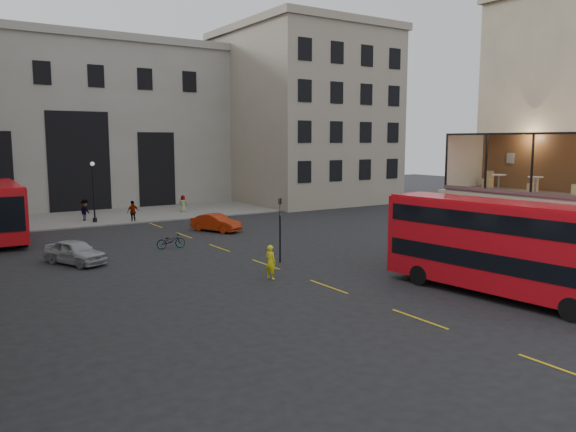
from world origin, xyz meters
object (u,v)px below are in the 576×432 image
cafe_table_mid (535,183)px  bus_near (500,243)px  car_a (75,252)px  bus_far (1,208)px  cafe_table_far (499,180)px  pedestrian_d (183,204)px  cafe_chair_d (488,182)px  bicycle (171,241)px  pedestrian_c (133,212)px  pedestrian_b (85,211)px  car_b (216,223)px  cyclist (271,262)px  traffic_light_near (280,222)px  street_lamp_b (94,196)px  cafe_chair_c (533,187)px

cafe_table_mid → bus_near: bearing=178.0°
bus_near → car_a: size_ratio=2.69×
bus_far → cafe_table_far: size_ratio=12.33×
pedestrian_d → cafe_chair_d: bearing=137.3°
car_a → bus_far: bearing=78.3°
bicycle → cafe_table_far: bearing=-142.0°
bicycle → cafe_chair_d: size_ratio=2.10×
pedestrian_c → cafe_table_far: bearing=91.6°
pedestrian_d → cafe_chair_d: size_ratio=1.95×
bus_far → pedestrian_b: size_ratio=5.27×
car_b → cyclist: cyclist is taller
car_b → bicycle: bearing=-165.1°
car_a → car_b: (12.06, 6.18, -0.03)m
bicycle → cafe_table_mid: (10.58, -19.37, 4.67)m
traffic_light_near → cafe_chair_d: cafe_chair_d is taller
car_a → bicycle: (6.43, 1.49, -0.22)m
bus_far → cafe_table_mid: bearing=-56.0°
cafe_table_far → pedestrian_b: bearing=110.6°
pedestrian_c → pedestrian_d: bearing=-163.8°
car_b → pedestrian_d: bearing=54.3°
pedestrian_b → pedestrian_c: pedestrian_b is taller
bicycle → pedestrian_c: (1.72, 13.15, 0.46)m
bus_near → cafe_table_far: 4.17m
street_lamp_b → pedestrian_d: street_lamp_b is taller
traffic_light_near → bicycle: (-3.72, 7.71, -1.93)m
street_lamp_b → bus_far: (-7.69, -4.72, -0.07)m
bus_near → cafe_chair_d: (3.86, 3.70, 2.40)m
pedestrian_c → street_lamp_b: bearing=-35.7°
traffic_light_near → cafe_table_far: 12.15m
cafe_table_mid → cafe_chair_d: size_ratio=0.94×
bus_far → pedestrian_c: bus_far is taller
cyclist → cafe_chair_c: size_ratio=2.34×
car_a → pedestrian_c: (8.15, 14.64, 0.24)m
bus_far → cafe_chair_d: (21.06, -25.16, 2.55)m
cafe_table_mid → car_b: bearing=101.6°
cyclist → pedestrian_c: bearing=-16.5°
bus_near → pedestrian_c: bearing=101.3°
street_lamp_b → bus_far: 9.03m
traffic_light_near → bus_near: bearing=-68.8°
street_lamp_b → car_b: street_lamp_b is taller
traffic_light_near → cafe_chair_c: (8.05, -10.76, 2.41)m
bus_near → cyclist: bearing=129.4°
cyclist → pedestrian_b: bearing=-9.0°
cyclist → cafe_chair_c: 13.67m
bus_far → car_b: (14.60, -4.88, -1.64)m
cyclist → cafe_table_mid: size_ratio=2.11×
car_a → street_lamp_b: bearing=47.3°
cafe_chair_d → car_b: bearing=107.7°
cafe_chair_c → bicycle: bearing=122.5°
bicycle → cafe_chair_d: (12.09, -15.59, 4.38)m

